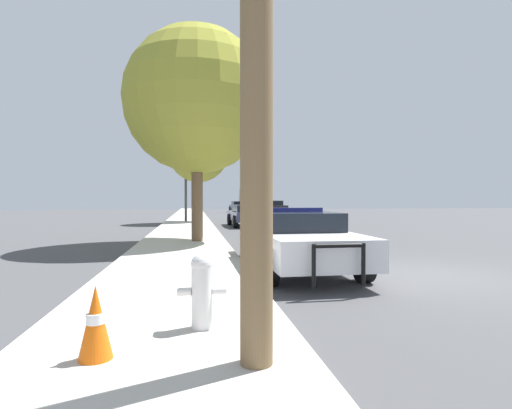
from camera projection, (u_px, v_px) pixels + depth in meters
ground_plane at (423, 275)px, 8.35m from camera, size 110.00×110.00×0.00m
sidewalk_left at (175, 280)px, 7.56m from camera, size 3.00×110.00×0.13m
police_car at (296, 238)px, 9.10m from camera, size 2.10×5.17×1.40m
fire_hydrant at (202, 288)px, 4.54m from camera, size 0.56×0.25×0.86m
traffic_light at (208, 165)px, 26.36m from camera, size 3.68×0.35×5.24m
car_background_oncoming at (273, 208)px, 37.82m from camera, size 2.08×4.61×1.45m
car_background_midblock at (247, 214)px, 23.32m from camera, size 2.08×4.49×1.26m
car_background_distant at (239, 206)px, 48.41m from camera, size 2.12×4.45×1.32m
box_truck at (253, 199)px, 47.11m from camera, size 2.77×7.64×2.88m
tree_sidewalk_near at (197, 101)px, 13.97m from camera, size 5.09×5.09×7.47m
tree_sidewalk_mid at (198, 153)px, 26.17m from camera, size 3.96×3.96×6.52m
traffic_cone at (96, 322)px, 3.66m from camera, size 0.31×0.31×0.68m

